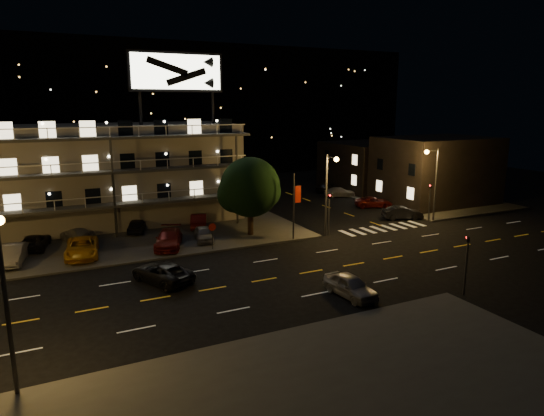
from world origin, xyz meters
name	(u,v)px	position (x,y,z in m)	size (l,w,h in m)	color
ground	(288,276)	(0.00, 0.00, 0.00)	(140.00, 140.00, 0.00)	black
curb_nw	(70,234)	(-14.00, 20.00, 0.07)	(44.00, 24.00, 0.15)	#3C3C39
curb_ne	(412,197)	(30.00, 20.00, 0.07)	(16.00, 24.00, 0.15)	#3C3C39
motel	(103,173)	(-9.94, 23.88, 5.34)	(28.00, 13.80, 18.10)	gray
side_bldg_front	(436,170)	(29.99, 16.00, 4.25)	(14.06, 10.00, 8.50)	black
side_bldg_back	(377,166)	(29.99, 28.00, 3.50)	(14.06, 12.00, 7.00)	black
hill_backdrop	(92,110)	(-5.94, 68.78, 11.55)	(120.00, 25.00, 24.00)	black
streetlight_nc	(328,187)	(8.50, 7.94, 4.96)	(0.44, 1.92, 8.00)	#2D2D30
streetlight_ne	(434,177)	(22.14, 8.30, 4.96)	(1.92, 0.44, 8.00)	#2D2D30
streetlight_s	(5,288)	(-18.00, -7.94, 4.96)	(0.44, 1.92, 8.00)	#2D2D30
signal_nw	(329,210)	(9.00, 8.50, 2.57)	(0.20, 0.27, 4.60)	#2D2D30
signal_sw	(467,259)	(9.00, -8.50, 2.57)	(0.20, 0.27, 4.60)	#2D2D30
signal_ne	(430,198)	(22.00, 8.50, 2.57)	(0.27, 0.20, 4.60)	#2D2D30
banner_north	(294,205)	(5.09, 8.40, 3.43)	(0.83, 0.16, 6.40)	#2D2D30
stop_sign	(212,232)	(-3.00, 8.57, 1.71)	(0.91, 0.11, 2.61)	#2D2D30
tree	(250,189)	(1.91, 11.62, 4.66)	(6.03, 5.81, 7.60)	black
lot_car_1	(13,254)	(-18.67, 11.82, 0.90)	(1.59, 4.57, 1.51)	gray
lot_car_2	(82,248)	(-13.54, 11.33, 0.92)	(2.54, 5.52, 1.53)	orange
lot_car_3	(169,239)	(-6.33, 10.83, 0.92)	(2.16, 5.30, 1.54)	#5A110C
lot_car_4	(204,234)	(-2.86, 11.48, 0.80)	(1.54, 3.82, 1.30)	gray
lot_car_6	(34,242)	(-17.12, 15.50, 0.80)	(2.14, 4.65, 1.29)	black
lot_car_7	(77,235)	(-13.55, 16.33, 0.79)	(1.79, 4.41, 1.28)	gray
lot_car_8	(137,225)	(-7.90, 17.33, 0.83)	(1.61, 4.00, 1.36)	black
lot_car_9	(199,220)	(-1.76, 16.48, 0.89)	(1.57, 4.51, 1.49)	#5A110C
side_car_0	(402,213)	(20.02, 10.49, 0.73)	(1.54, 4.42, 1.46)	black
side_car_1	(374,202)	(21.16, 17.13, 0.64)	(2.14, 4.63, 1.29)	#5A110C
side_car_2	(340,192)	(21.30, 24.87, 0.64)	(1.79, 4.41, 1.28)	gray
side_car_3	(327,187)	(21.68, 28.75, 0.71)	(1.68, 4.18, 1.43)	black
road_car_east	(350,286)	(1.91, -5.33, 0.74)	(1.75, 4.35, 1.48)	gray
road_car_west	(162,272)	(-8.83, 2.90, 0.73)	(2.42, 5.26, 1.46)	black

